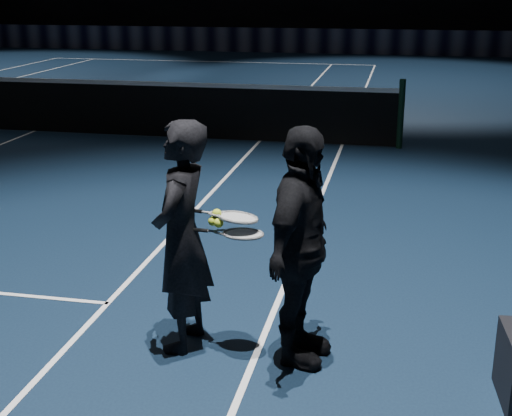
{
  "coord_description": "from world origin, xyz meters",
  "views": [
    {
      "loc": [
        6.4,
        -11.44,
        2.55
      ],
      "look_at": [
        5.48,
        -6.94,
        1.09
      ],
      "focal_mm": 50.0,
      "sensor_mm": 36.0,
      "label": 1
    }
  ],
  "objects_px": {
    "player_a": "(182,237)",
    "racket_lower": "(243,234)",
    "player_b": "(300,248)",
    "racket_upper": "(238,217)",
    "tennis_balls": "(216,220)"
  },
  "relations": [
    {
      "from": "racket_lower",
      "to": "player_a",
      "type": "bearing_deg",
      "value": -180.0
    },
    {
      "from": "player_b",
      "to": "tennis_balls",
      "type": "relative_size",
      "value": 13.96
    },
    {
      "from": "player_a",
      "to": "player_b",
      "type": "height_order",
      "value": "same"
    },
    {
      "from": "racket_upper",
      "to": "tennis_balls",
      "type": "xyz_separation_m",
      "value": [
        -0.15,
        -0.03,
        -0.02
      ]
    },
    {
      "from": "racket_lower",
      "to": "racket_upper",
      "type": "bearing_deg",
      "value": 141.34
    },
    {
      "from": "player_b",
      "to": "racket_lower",
      "type": "relative_size",
      "value": 2.46
    },
    {
      "from": "racket_lower",
      "to": "racket_upper",
      "type": "height_order",
      "value": "racket_upper"
    },
    {
      "from": "racket_lower",
      "to": "racket_upper",
      "type": "relative_size",
      "value": 1.0
    },
    {
      "from": "player_a",
      "to": "racket_lower",
      "type": "relative_size",
      "value": 2.46
    },
    {
      "from": "player_a",
      "to": "racket_upper",
      "type": "height_order",
      "value": "player_a"
    },
    {
      "from": "player_a",
      "to": "racket_lower",
      "type": "distance_m",
      "value": 0.45
    },
    {
      "from": "player_b",
      "to": "player_a",
      "type": "bearing_deg",
      "value": 97.07
    },
    {
      "from": "player_a",
      "to": "racket_lower",
      "type": "xyz_separation_m",
      "value": [
        0.45,
        -0.02,
        0.07
      ]
    },
    {
      "from": "player_b",
      "to": "racket_upper",
      "type": "relative_size",
      "value": 2.46
    },
    {
      "from": "player_a",
      "to": "tennis_balls",
      "type": "height_order",
      "value": "player_a"
    }
  ]
}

